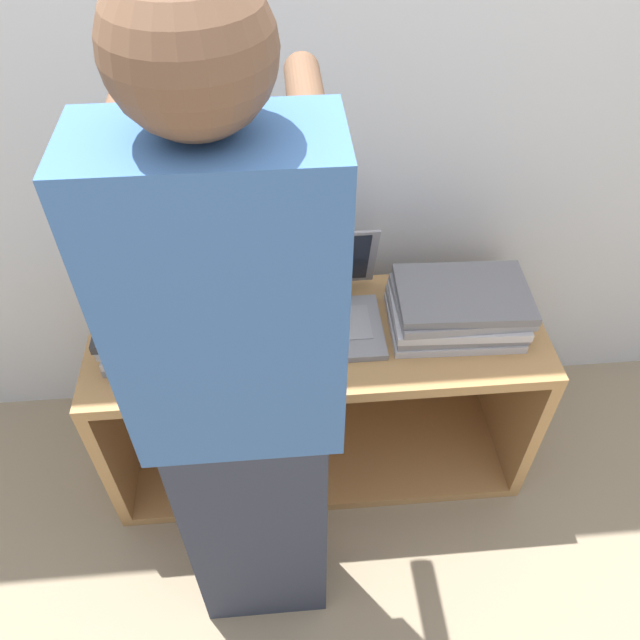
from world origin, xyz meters
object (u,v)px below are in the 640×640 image
laptop_stack_right (458,308)px  person (242,407)px  laptop_open (316,306)px  laptop_stack_left (173,326)px

laptop_stack_right → person: (-0.59, -0.44, 0.19)m
laptop_open → laptop_stack_right: (0.40, -0.05, 0.01)m
laptop_stack_left → person: size_ratio=0.23×
laptop_open → person: (-0.19, -0.49, 0.20)m
laptop_open → laptop_stack_left: size_ratio=0.94×
laptop_stack_left → laptop_open: bearing=7.8°
laptop_open → person: person is taller
laptop_open → laptop_stack_left: (-0.40, -0.06, 0.01)m
laptop_open → person: size_ratio=0.21×
laptop_stack_left → laptop_stack_right: (0.80, 0.00, 0.00)m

